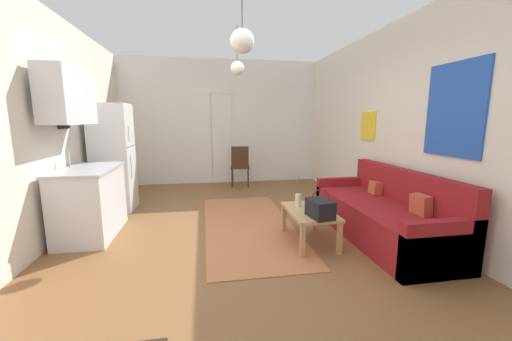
{
  "coord_description": "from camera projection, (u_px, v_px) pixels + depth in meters",
  "views": [
    {
      "loc": [
        -0.43,
        -3.42,
        1.51
      ],
      "look_at": [
        0.38,
        1.19,
        0.71
      ],
      "focal_mm": 21.11,
      "sensor_mm": 36.0,
      "label": 1
    }
  ],
  "objects": [
    {
      "name": "coffee_table",
      "position": [
        310.0,
        215.0,
        3.68
      ],
      "size": [
        0.51,
        0.86,
        0.41
      ],
      "color": "tan",
      "rests_on": "ground_plane"
    },
    {
      "name": "wall_right",
      "position": [
        423.0,
        125.0,
        3.8
      ],
      "size": [
        0.12,
        7.68,
        2.86
      ],
      "color": "silver",
      "rests_on": "ground_plane"
    },
    {
      "name": "ground_plane",
      "position": [
        242.0,
        249.0,
        3.66
      ],
      "size": [
        5.13,
        8.08,
        0.1
      ],
      "primitive_type": "cube",
      "color": "brown"
    },
    {
      "name": "refrigerator",
      "position": [
        113.0,
        158.0,
        4.93
      ],
      "size": [
        0.6,
        0.62,
        1.75
      ],
      "color": "white",
      "rests_on": "ground_plane"
    },
    {
      "name": "accent_chair",
      "position": [
        240.0,
        164.0,
        6.72
      ],
      "size": [
        0.47,
        0.45,
        0.92
      ],
      "rotation": [
        0.0,
        0.0,
        3.01
      ],
      "color": "#382619",
      "rests_on": "ground_plane"
    },
    {
      "name": "pendant_lamp_near",
      "position": [
        242.0,
        41.0,
        2.86
      ],
      "size": [
        0.23,
        0.23,
        0.73
      ],
      "color": "black"
    },
    {
      "name": "area_rug",
      "position": [
        249.0,
        225.0,
        4.32
      ],
      "size": [
        1.23,
        2.95,
        0.01
      ],
      "primitive_type": "cube",
      "color": "#B26B42",
      "rests_on": "ground_plane"
    },
    {
      "name": "wall_back",
      "position": [
        221.0,
        123.0,
        7.09
      ],
      "size": [
        4.73,
        0.13,
        2.86
      ],
      "color": "white",
      "rests_on": "ground_plane"
    },
    {
      "name": "wall_left",
      "position": [
        13.0,
        127.0,
        3.02
      ],
      "size": [
        0.12,
        7.68,
        2.86
      ],
      "color": "silver",
      "rests_on": "ground_plane"
    },
    {
      "name": "pendant_lamp_far",
      "position": [
        237.0,
        68.0,
        4.47
      ],
      "size": [
        0.2,
        0.2,
        0.71
      ],
      "color": "black"
    },
    {
      "name": "bamboo_vase",
      "position": [
        298.0,
        200.0,
        3.82
      ],
      "size": [
        0.08,
        0.08,
        0.38
      ],
      "color": "beige",
      "rests_on": "coffee_table"
    },
    {
      "name": "handbag",
      "position": [
        320.0,
        208.0,
        3.39
      ],
      "size": [
        0.26,
        0.35,
        0.33
      ],
      "color": "black",
      "rests_on": "coffee_table"
    },
    {
      "name": "kitchen_counter",
      "position": [
        85.0,
        175.0,
        3.84
      ],
      "size": [
        0.63,
        1.13,
        2.11
      ],
      "color": "silver",
      "rests_on": "ground_plane"
    },
    {
      "name": "couch",
      "position": [
        385.0,
        216.0,
        3.85
      ],
      "size": [
        0.84,
        2.18,
        0.87
      ],
      "color": "maroon",
      "rests_on": "ground_plane"
    }
  ]
}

